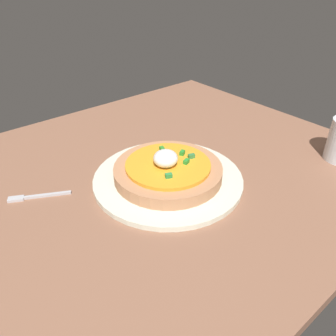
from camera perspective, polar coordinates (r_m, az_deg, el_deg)
dining_table at (r=71.25cm, az=-1.43°, el=-0.90°), size 91.31×77.67×2.27cm
plate at (r=66.57cm, az=0.00°, el=-1.84°), size 29.41×29.41×1.06cm
pizza at (r=65.36cm, az=-0.02°, el=-0.32°), size 21.18×21.18×6.25cm
fork at (r=67.06cm, az=-21.76°, el=-4.54°), size 10.42×6.13×0.50cm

